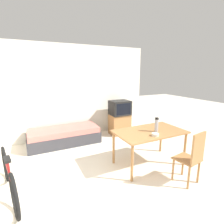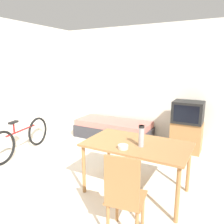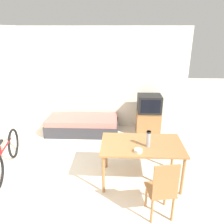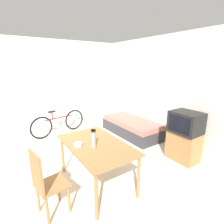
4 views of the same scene
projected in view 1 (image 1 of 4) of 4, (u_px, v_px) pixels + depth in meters
name	position (u px, v px, depth m)	size (l,w,h in m)	color
ground_plane	(126.00, 208.00, 2.53)	(20.00, 20.00, 0.00)	beige
wall_back	(69.00, 92.00, 5.10)	(4.92, 0.06, 2.70)	silver
daybed	(64.00, 136.00, 4.78)	(1.88, 0.79, 0.45)	#333338
tv	(120.00, 117.00, 5.46)	(0.61, 0.48, 1.07)	#9E6B3D
dining_table	(150.00, 134.00, 3.61)	(1.42, 0.84, 0.74)	#9E6B3D
wooden_chair	(192.00, 156.00, 2.97)	(0.44, 0.44, 0.97)	#9E6B3D
bicycle	(9.00, 177.00, 2.73)	(0.35, 1.66, 0.73)	black
thermos_flask	(157.00, 124.00, 3.52)	(0.07, 0.07, 0.29)	#99999E
mate_bowl	(155.00, 135.00, 3.32)	(0.13, 0.13, 0.05)	beige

